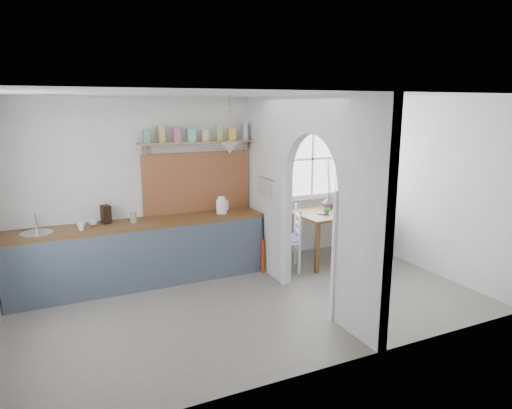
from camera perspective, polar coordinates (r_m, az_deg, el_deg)
name	(u,v)px	position (r m, az deg, el deg)	size (l,w,h in m)	color
floor	(255,304)	(5.95, -0.18, -12.32)	(5.80, 3.20, 0.01)	gray
ceiling	(254,94)	(5.41, -0.20, 13.59)	(5.80, 3.20, 0.01)	silver
walls	(254,204)	(5.53, -0.19, 0.01)	(5.81, 3.21, 2.60)	silver
partition	(302,187)	(5.88, 5.76, 2.18)	(0.12, 3.20, 2.60)	silver
nook_window	(312,159)	(7.69, 7.05, 5.67)	(1.76, 0.10, 1.30)	white
counter	(142,252)	(6.64, -14.08, -5.79)	(3.50, 0.60, 0.90)	brown
sink	(37,234)	(6.39, -25.73, -3.33)	(0.40, 0.40, 0.02)	silver
backsplash	(197,182)	(6.89, -7.33, 2.79)	(1.65, 0.03, 0.90)	#98522D
shelf	(198,138)	(6.73, -7.26, 8.19)	(1.75, 0.20, 0.21)	#9C7E53
pendant_lamp	(230,148)	(6.55, -3.31, 7.05)	(0.26, 0.26, 0.16)	beige
utensil_rail	(266,178)	(6.56, 1.29, 3.29)	(0.02, 0.02, 0.50)	silver
dining_table	(333,235)	(7.53, 9.61, -3.84)	(1.30, 0.87, 0.81)	brown
chair_left	(284,238)	(6.97, 3.52, -4.24)	(0.45, 0.45, 0.99)	white
chair_right	(384,227)	(8.06, 15.74, -2.72)	(0.41, 0.41, 0.90)	white
kettle	(222,205)	(6.80, -4.33, -0.07)	(0.21, 0.17, 0.25)	white
mug_a	(81,227)	(6.28, -21.01, -2.65)	(0.10, 0.10, 0.09)	white
mug_b	(93,223)	(6.47, -19.72, -2.16)	(0.11, 0.11, 0.09)	white
knife_block	(106,214)	(6.56, -18.25, -1.16)	(0.11, 0.15, 0.24)	black
jar	(133,218)	(6.47, -15.08, -1.59)	(0.09, 0.09, 0.14)	gray
towel_magenta	(262,255)	(6.89, 0.76, -6.33)	(0.02, 0.03, 0.53)	#B11644
towel_orange	(263,257)	(6.87, 0.89, -6.62)	(0.02, 0.03, 0.53)	#DE4000
bowl	(349,209)	(7.47, 11.61, -0.55)	(0.29, 0.29, 0.07)	white
table_cup	(327,211)	(7.19, 8.83, -0.83)	(0.10, 0.10, 0.10)	#578753
plate	(322,214)	(7.20, 8.28, -1.13)	(0.17, 0.17, 0.01)	black
vase	(328,202)	(7.57, 9.02, 0.28)	(0.20, 0.20, 0.21)	#43304B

